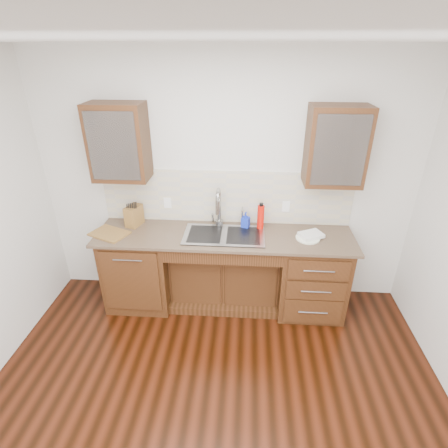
# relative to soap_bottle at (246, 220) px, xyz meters

# --- Properties ---
(ground) EXTENTS (4.00, 3.50, 0.10)m
(ground) POSITION_rel_soap_bottle_xyz_m (-0.22, -1.61, -1.05)
(ground) COLOR #391407
(ceiling) EXTENTS (4.00, 3.50, 0.10)m
(ceiling) POSITION_rel_soap_bottle_xyz_m (-0.22, -1.61, 1.75)
(ceiling) COLOR white
(ceiling) RESTS_ON wall_back
(wall_back) EXTENTS (4.00, 0.10, 2.70)m
(wall_back) POSITION_rel_soap_bottle_xyz_m (-0.22, 0.19, 0.35)
(wall_back) COLOR silver
(wall_back) RESTS_ON ground
(base_cabinet_left) EXTENTS (0.70, 0.62, 0.88)m
(base_cabinet_left) POSITION_rel_soap_bottle_xyz_m (-1.17, -0.17, -0.56)
(base_cabinet_left) COLOR #593014
(base_cabinet_left) RESTS_ON ground
(base_cabinet_center) EXTENTS (1.20, 0.44, 0.70)m
(base_cabinet_center) POSITION_rel_soap_bottle_xyz_m (-0.22, -0.08, -0.65)
(base_cabinet_center) COLOR #593014
(base_cabinet_center) RESTS_ON ground
(base_cabinet_right) EXTENTS (0.70, 0.62, 0.88)m
(base_cabinet_right) POSITION_rel_soap_bottle_xyz_m (0.73, -0.17, -0.56)
(base_cabinet_right) COLOR #593014
(base_cabinet_right) RESTS_ON ground
(countertop) EXTENTS (2.70, 0.65, 0.03)m
(countertop) POSITION_rel_soap_bottle_xyz_m (-0.22, -0.18, -0.10)
(countertop) COLOR #84705B
(countertop) RESTS_ON base_cabinet_left
(backsplash) EXTENTS (2.70, 0.02, 0.59)m
(backsplash) POSITION_rel_soap_bottle_xyz_m (-0.22, 0.13, 0.21)
(backsplash) COLOR beige
(backsplash) RESTS_ON wall_back
(sink) EXTENTS (0.84, 0.46, 0.19)m
(sink) POSITION_rel_soap_bottle_xyz_m (-0.22, -0.20, -0.17)
(sink) COLOR #9E9EA5
(sink) RESTS_ON countertop
(faucet) EXTENTS (0.04, 0.04, 0.40)m
(faucet) POSITION_rel_soap_bottle_xyz_m (-0.29, 0.03, 0.11)
(faucet) COLOR #999993
(faucet) RESTS_ON countertop
(filter_tap) EXTENTS (0.02, 0.02, 0.24)m
(filter_tap) POSITION_rel_soap_bottle_xyz_m (-0.04, 0.04, 0.03)
(filter_tap) COLOR #999993
(filter_tap) RESTS_ON countertop
(upper_cabinet_left) EXTENTS (0.55, 0.34, 0.75)m
(upper_cabinet_left) POSITION_rel_soap_bottle_xyz_m (-1.27, -0.03, 0.83)
(upper_cabinet_left) COLOR #593014
(upper_cabinet_left) RESTS_ON wall_back
(upper_cabinet_right) EXTENTS (0.55, 0.34, 0.75)m
(upper_cabinet_right) POSITION_rel_soap_bottle_xyz_m (0.83, -0.03, 0.83)
(upper_cabinet_right) COLOR #593014
(upper_cabinet_right) RESTS_ON wall_back
(outlet_left) EXTENTS (0.08, 0.01, 0.12)m
(outlet_left) POSITION_rel_soap_bottle_xyz_m (-0.87, 0.12, 0.12)
(outlet_left) COLOR white
(outlet_left) RESTS_ON backsplash
(outlet_right) EXTENTS (0.08, 0.01, 0.12)m
(outlet_right) POSITION_rel_soap_bottle_xyz_m (0.43, 0.12, 0.12)
(outlet_right) COLOR white
(outlet_right) RESTS_ON backsplash
(soap_bottle) EXTENTS (0.10, 0.10, 0.18)m
(soap_bottle) POSITION_rel_soap_bottle_xyz_m (0.00, 0.00, 0.00)
(soap_bottle) COLOR #172FBD
(soap_bottle) RESTS_ON countertop
(water_bottle) EXTENTS (0.08, 0.08, 0.27)m
(water_bottle) POSITION_rel_soap_bottle_xyz_m (0.16, -0.02, 0.05)
(water_bottle) COLOR red
(water_bottle) RESTS_ON countertop
(plate) EXTENTS (0.31, 0.31, 0.01)m
(plate) POSITION_rel_soap_bottle_xyz_m (0.64, -0.21, -0.08)
(plate) COLOR #E7ECCA
(plate) RESTS_ON countertop
(dish_towel) EXTENTS (0.28, 0.25, 0.04)m
(dish_towel) POSITION_rel_soap_bottle_xyz_m (0.68, -0.18, -0.06)
(dish_towel) COLOR silver
(dish_towel) RESTS_ON plate
(knife_block) EXTENTS (0.18, 0.23, 0.22)m
(knife_block) POSITION_rel_soap_bottle_xyz_m (-1.21, -0.03, 0.02)
(knife_block) COLOR brown
(knife_block) RESTS_ON countertop
(cutting_board) EXTENTS (0.45, 0.39, 0.02)m
(cutting_board) POSITION_rel_soap_bottle_xyz_m (-1.42, -0.26, -0.08)
(cutting_board) COLOR brown
(cutting_board) RESTS_ON countertop
(cup_left_a) EXTENTS (0.15, 0.15, 0.10)m
(cup_left_a) POSITION_rel_soap_bottle_xyz_m (-1.42, -0.03, 0.77)
(cup_left_a) COLOR white
(cup_left_a) RESTS_ON upper_cabinet_left
(cup_left_b) EXTENTS (0.11, 0.11, 0.09)m
(cup_left_b) POSITION_rel_soap_bottle_xyz_m (-1.14, -0.03, 0.77)
(cup_left_b) COLOR white
(cup_left_b) RESTS_ON upper_cabinet_left
(cup_right_a) EXTENTS (0.12, 0.12, 0.09)m
(cup_right_a) POSITION_rel_soap_bottle_xyz_m (0.77, -0.03, 0.77)
(cup_right_a) COLOR silver
(cup_right_a) RESTS_ON upper_cabinet_right
(cup_right_b) EXTENTS (0.13, 0.13, 0.10)m
(cup_right_b) POSITION_rel_soap_bottle_xyz_m (0.92, -0.03, 0.77)
(cup_right_b) COLOR white
(cup_right_b) RESTS_ON upper_cabinet_right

